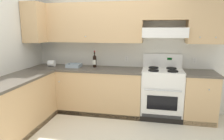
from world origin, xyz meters
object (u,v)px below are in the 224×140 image
at_px(stove, 162,93).
at_px(paper_towel_roll, 52,63).
at_px(wine_bottle, 95,61).
at_px(bowl, 74,66).

xyz_separation_m(stove, paper_towel_roll, (-2.27, 0.01, 0.50)).
height_order(wine_bottle, paper_towel_roll, wine_bottle).
distance_m(bowl, paper_towel_roll, 0.49).
xyz_separation_m(bowl, paper_towel_roll, (-0.49, -0.01, 0.04)).
relative_size(stove, paper_towel_roll, 8.54).
bearing_deg(stove, paper_towel_roll, 179.63).
bearing_deg(paper_towel_roll, stove, -0.37).
relative_size(stove, wine_bottle, 3.52).
xyz_separation_m(wine_bottle, bowl, (-0.42, -0.07, -0.11)).
bearing_deg(wine_bottle, stove, -4.17).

